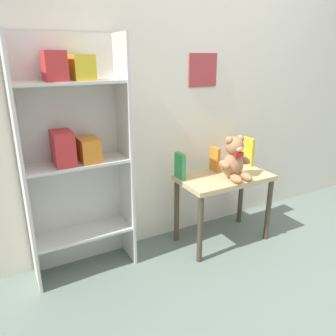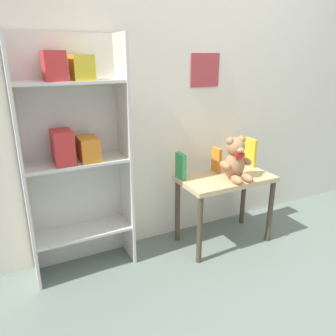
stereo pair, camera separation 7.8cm
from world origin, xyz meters
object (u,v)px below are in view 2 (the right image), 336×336
bookshelf_side (74,148)px  book_standing_green (181,166)px  display_table (225,187)px  teddy_bear (236,160)px  book_standing_yellow (250,152)px  book_standing_orange (216,160)px

bookshelf_side → book_standing_green: (0.74, -0.06, -0.21)m
display_table → teddy_bear: bearing=-70.5°
teddy_bear → book_standing_green: teddy_bear is taller
bookshelf_side → book_standing_yellow: (1.40, -0.06, -0.19)m
book_standing_orange → book_standing_yellow: bearing=-1.9°
teddy_bear → book_standing_orange: (-0.02, 0.20, -0.05)m
book_standing_green → book_standing_orange: book_standing_green is taller
book_standing_orange → display_table: bearing=-90.1°
book_standing_green → book_standing_yellow: book_standing_yellow is taller
display_table → book_standing_orange: book_standing_orange is taller
display_table → book_standing_orange: bearing=90.0°
display_table → book_standing_green: size_ratio=3.72×
display_table → book_standing_green: (-0.33, 0.12, 0.18)m
teddy_bear → book_standing_orange: bearing=96.8°
display_table → book_standing_orange: size_ratio=3.76×
bookshelf_side → book_standing_orange: 1.09m
display_table → teddy_bear: size_ratio=2.20×
book_standing_green → book_standing_yellow: 0.65m
bookshelf_side → teddy_bear: bearing=-13.2°
bookshelf_side → book_standing_green: bearing=-4.9°
teddy_bear → book_standing_green: bearing=151.3°
teddy_bear → book_standing_orange: 0.21m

